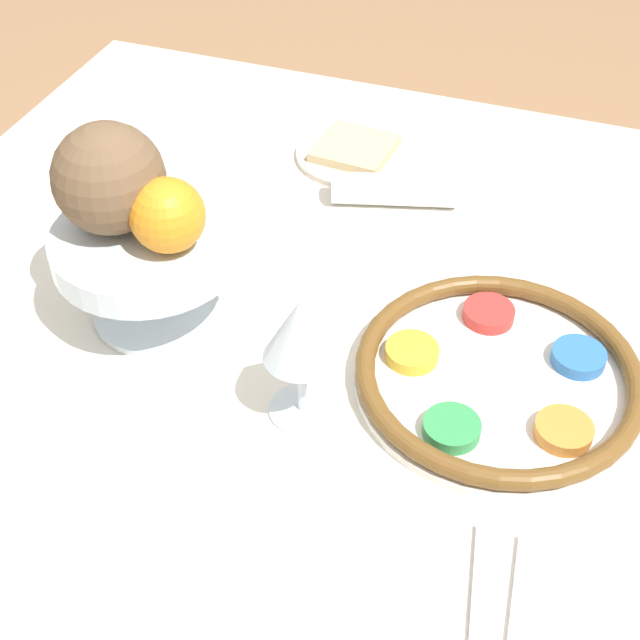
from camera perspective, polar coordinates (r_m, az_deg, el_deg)
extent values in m
cube|color=silver|center=(1.23, 2.50, -12.32)|extent=(1.18, 1.00, 0.72)
cylinder|color=silver|center=(0.90, 11.25, -3.92)|extent=(0.28, 0.28, 0.01)
torus|color=brown|center=(0.89, 11.38, -3.26)|extent=(0.28, 0.28, 0.02)
cylinder|color=gold|center=(0.90, 5.91, -2.08)|extent=(0.05, 0.05, 0.01)
cylinder|color=#33934C|center=(0.84, 8.42, -6.86)|extent=(0.05, 0.05, 0.01)
cylinder|color=orange|center=(0.86, 15.33, -6.84)|extent=(0.05, 0.05, 0.01)
cylinder|color=#2D6BB7|center=(0.93, 16.23, -2.22)|extent=(0.05, 0.05, 0.01)
cylinder|color=red|center=(0.96, 10.74, 0.41)|extent=(0.05, 0.05, 0.01)
cylinder|color=silver|center=(0.87, -1.16, -5.71)|extent=(0.06, 0.06, 0.00)
cylinder|color=silver|center=(0.84, -1.20, -4.01)|extent=(0.01, 0.01, 0.07)
cone|color=silver|center=(0.79, -1.27, -0.59)|extent=(0.07, 0.07, 0.07)
cylinder|color=silver|center=(0.98, -10.35, 0.57)|extent=(0.14, 0.14, 0.01)
cylinder|color=silver|center=(0.95, -10.65, 2.33)|extent=(0.03, 0.03, 0.07)
cylinder|color=silver|center=(0.92, -11.04, 4.73)|extent=(0.19, 0.19, 0.03)
sphere|color=orange|center=(0.87, -9.74, 6.61)|extent=(0.07, 0.07, 0.07)
sphere|color=brown|center=(0.90, -13.36, 8.80)|extent=(0.11, 0.11, 0.11)
cylinder|color=beige|center=(1.21, 2.24, 10.54)|extent=(0.16, 0.16, 0.01)
cube|color=#D1B784|center=(1.21, 2.25, 10.94)|extent=(0.10, 0.10, 0.01)
cylinder|color=white|center=(1.12, 4.77, 8.31)|extent=(0.16, 0.08, 0.04)
cube|color=silver|center=(0.75, 12.71, -19.12)|extent=(0.04, 0.18, 0.01)
cube|color=silver|center=(0.75, 10.35, -18.58)|extent=(0.05, 0.18, 0.01)
cube|color=silver|center=(1.16, 4.51, 8.83)|extent=(0.16, 0.05, 0.01)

